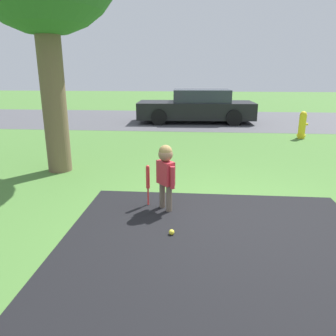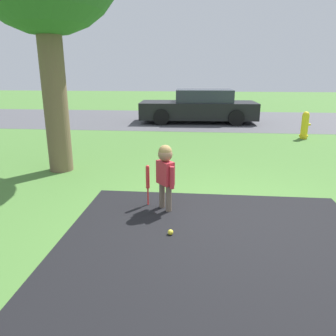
# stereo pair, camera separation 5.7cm
# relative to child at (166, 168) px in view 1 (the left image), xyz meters

# --- Properties ---
(ground_plane) EXTENTS (60.00, 60.00, 0.00)m
(ground_plane) POSITION_rel_child_xyz_m (0.77, -0.31, -0.64)
(ground_plane) COLOR #477533
(street_strip) EXTENTS (40.00, 6.00, 0.01)m
(street_strip) POSITION_rel_child_xyz_m (0.77, 9.51, -0.63)
(street_strip) COLOR #4C4C51
(street_strip) RESTS_ON ground
(child) EXTENTS (0.29, 0.32, 0.98)m
(child) POSITION_rel_child_xyz_m (0.00, 0.00, 0.00)
(child) COLOR #6B5B4C
(child) RESTS_ON ground
(baseball_bat) EXTENTS (0.06, 0.06, 0.64)m
(baseball_bat) POSITION_rel_child_xyz_m (-0.28, 0.14, -0.22)
(baseball_bat) COLOR red
(baseball_bat) RESTS_ON ground
(sports_ball) EXTENTS (0.07, 0.07, 0.07)m
(sports_ball) POSITION_rel_child_xyz_m (0.15, -0.79, -0.60)
(sports_ball) COLOR yellow
(sports_ball) RESTS_ON ground
(fire_hydrant) EXTENTS (0.29, 0.26, 0.83)m
(fire_hydrant) POSITION_rel_child_xyz_m (3.63, 5.70, -0.23)
(fire_hydrant) COLOR yellow
(fire_hydrant) RESTS_ON ground
(parked_car) EXTENTS (4.62, 2.04, 1.29)m
(parked_car) POSITION_rel_child_xyz_m (0.43, 8.78, -0.03)
(parked_car) COLOR black
(parked_car) RESTS_ON ground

